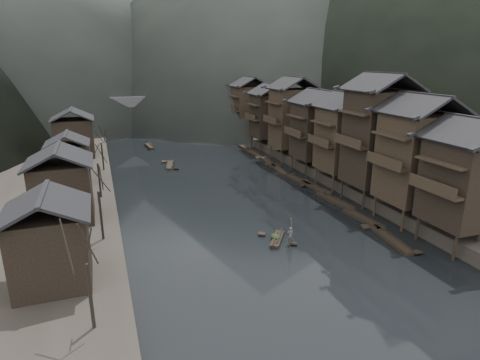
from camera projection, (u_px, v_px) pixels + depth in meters
name	position (u px, v px, depth m)	size (l,w,h in m)	color
water	(270.00, 237.00, 42.59)	(300.00, 300.00, 0.00)	black
right_bank	(342.00, 139.00, 89.56)	(40.00, 200.00, 1.80)	#2D2823
stilt_houses	(324.00, 119.00, 62.63)	(9.00, 67.60, 16.82)	black
left_houses	(66.00, 158.00, 52.56)	(8.10, 53.20, 8.73)	black
bare_trees	(95.00, 175.00, 42.85)	(3.57, 44.81, 7.14)	black
moored_sampans	(285.00, 172.00, 65.99)	(3.13, 61.44, 0.47)	black
midriver_boats	(161.00, 141.00, 90.45)	(12.10, 44.28, 0.45)	black
stone_bridge	(162.00, 110.00, 106.05)	(40.00, 6.00, 9.00)	#4C4C4F
hero_sampan	(277.00, 239.00, 41.78)	(3.07, 4.08, 0.43)	black
cargo_heap	(276.00, 234.00, 41.74)	(0.97, 1.27, 0.58)	black
boatman	(290.00, 233.00, 40.58)	(0.62, 0.41, 1.69)	#4D4D4F
bamboo_pole	(293.00, 206.00, 39.81)	(0.06, 0.06, 4.50)	#8C7A51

